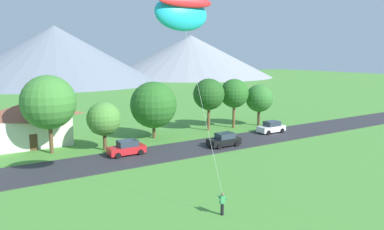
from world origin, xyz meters
TOP-DOWN VIEW (x-y plane):
  - road_strip at (0.00, 27.39)m, footprint 160.00×6.94m
  - mountain_east_ridge at (87.46, 153.19)m, footprint 84.56×84.56m
  - mountain_west_ridge at (17.65, 142.58)m, footprint 81.41×81.41m
  - house_leftmost at (-6.49, 39.98)m, footprint 10.18×7.06m
  - tree_near_left at (0.84, 32.36)m, footprint 4.05×4.05m
  - tree_left_of_center at (8.67, 35.02)m, footprint 6.37×6.37m
  - tree_center at (22.56, 34.91)m, footprint 4.50×4.50m
  - tree_right_of_center at (27.11, 34.16)m, footprint 4.44×4.44m
  - tree_near_right at (17.94, 35.18)m, footprint 4.73×4.73m
  - tree_far_right at (-4.90, 34.34)m, footprint 6.23×6.23m
  - parked_car_red_west_end at (2.23, 28.77)m, footprint 4.21×2.09m
  - parked_car_black_mid_west at (14.04, 26.04)m, footprint 4.22×2.12m
  - parked_car_white_mid_east at (24.73, 28.79)m, footprint 4.22×2.11m
  - kite_flyer_with_kite at (0.32, 12.82)m, footprint 4.32×3.44m

SIDE VIEW (x-z plane):
  - road_strip at x=0.00m, z-range 0.00..0.08m
  - parked_car_red_west_end at x=2.23m, z-range 0.03..1.71m
  - parked_car_black_mid_west at x=14.04m, z-range 0.03..1.71m
  - parked_car_white_mid_east at x=24.73m, z-range 0.03..1.71m
  - house_leftmost at x=-6.49m, z-range 0.10..5.62m
  - tree_near_left at x=0.84m, z-range 0.90..6.78m
  - tree_right_of_center at x=27.11m, z-range 1.10..7.79m
  - tree_left_of_center at x=8.67m, z-range 0.72..8.54m
  - tree_center at x=22.56m, z-range 1.57..9.27m
  - tree_near_right at x=17.94m, z-range 1.56..9.46m
  - tree_far_right at x=-4.90m, z-range 1.44..10.58m
  - mountain_east_ridge at x=87.46m, z-range 0.00..21.40m
  - mountain_west_ridge at x=17.65m, z-range 0.00..22.77m
  - kite_flyer_with_kite at x=0.32m, z-range 6.38..21.86m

